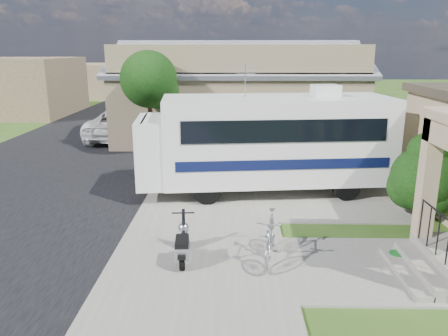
{
  "coord_description": "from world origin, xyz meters",
  "views": [
    {
      "loc": [
        -0.26,
        -9.61,
        4.61
      ],
      "look_at": [
        -0.5,
        2.5,
        1.3
      ],
      "focal_mm": 35.0,
      "sensor_mm": 36.0,
      "label": 1
    }
  ],
  "objects_px": {
    "scooter": "(183,245)",
    "garden_hose": "(397,257)",
    "shrub": "(426,176)",
    "pickup_truck": "(125,123)",
    "van": "(139,106)",
    "bicycle": "(270,240)",
    "motorhome": "(267,140)"
  },
  "relations": [
    {
      "from": "scooter",
      "to": "garden_hose",
      "type": "relative_size",
      "value": 4.3
    },
    {
      "from": "shrub",
      "to": "pickup_truck",
      "type": "relative_size",
      "value": 0.42
    },
    {
      "from": "shrub",
      "to": "van",
      "type": "xyz_separation_m",
      "value": [
        -11.6,
        17.7,
        -0.33
      ]
    },
    {
      "from": "van",
      "to": "shrub",
      "type": "bearing_deg",
      "value": -47.15
    },
    {
      "from": "bicycle",
      "to": "van",
      "type": "height_order",
      "value": "van"
    },
    {
      "from": "pickup_truck",
      "to": "scooter",
      "type": "bearing_deg",
      "value": 113.19
    },
    {
      "from": "scooter",
      "to": "motorhome",
      "type": "bearing_deg",
      "value": 62.58
    },
    {
      "from": "shrub",
      "to": "van",
      "type": "bearing_deg",
      "value": 123.24
    },
    {
      "from": "garden_hose",
      "to": "pickup_truck",
      "type": "bearing_deg",
      "value": 124.47
    },
    {
      "from": "shrub",
      "to": "garden_hose",
      "type": "height_order",
      "value": "shrub"
    },
    {
      "from": "bicycle",
      "to": "scooter",
      "type": "bearing_deg",
      "value": -167.72
    },
    {
      "from": "pickup_truck",
      "to": "bicycle",
      "type": "bearing_deg",
      "value": 120.11
    },
    {
      "from": "motorhome",
      "to": "pickup_truck",
      "type": "distance_m",
      "value": 11.21
    },
    {
      "from": "shrub",
      "to": "van",
      "type": "relative_size",
      "value": 0.38
    },
    {
      "from": "pickup_truck",
      "to": "van",
      "type": "distance_m",
      "value": 6.54
    },
    {
      "from": "bicycle",
      "to": "garden_hose",
      "type": "distance_m",
      "value": 2.92
    },
    {
      "from": "shrub",
      "to": "pickup_truck",
      "type": "distance_m",
      "value": 15.7
    },
    {
      "from": "motorhome",
      "to": "garden_hose",
      "type": "xyz_separation_m",
      "value": [
        2.61,
        -4.85,
        -1.69
      ]
    },
    {
      "from": "bicycle",
      "to": "pickup_truck",
      "type": "bearing_deg",
      "value": 125.41
    },
    {
      "from": "motorhome",
      "to": "pickup_truck",
      "type": "relative_size",
      "value": 1.41
    },
    {
      "from": "motorhome",
      "to": "shrub",
      "type": "relative_size",
      "value": 3.35
    },
    {
      "from": "bicycle",
      "to": "van",
      "type": "bearing_deg",
      "value": 119.5
    },
    {
      "from": "van",
      "to": "motorhome",
      "type": "bearing_deg",
      "value": -54.64
    },
    {
      "from": "motorhome",
      "to": "garden_hose",
      "type": "height_order",
      "value": "motorhome"
    },
    {
      "from": "garden_hose",
      "to": "shrub",
      "type": "bearing_deg",
      "value": 57.93
    },
    {
      "from": "shrub",
      "to": "pickup_truck",
      "type": "xyz_separation_m",
      "value": [
        -11.0,
        11.19,
        -0.45
      ]
    },
    {
      "from": "motorhome",
      "to": "van",
      "type": "relative_size",
      "value": 1.29
    },
    {
      "from": "van",
      "to": "garden_hose",
      "type": "distance_m",
      "value": 22.59
    },
    {
      "from": "scooter",
      "to": "bicycle",
      "type": "relative_size",
      "value": 0.81
    },
    {
      "from": "bicycle",
      "to": "van",
      "type": "xyz_separation_m",
      "value": [
        -7.14,
        20.38,
        0.38
      ]
    },
    {
      "from": "shrub",
      "to": "pickup_truck",
      "type": "height_order",
      "value": "shrub"
    },
    {
      "from": "scooter",
      "to": "pickup_truck",
      "type": "relative_size",
      "value": 0.25
    }
  ]
}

